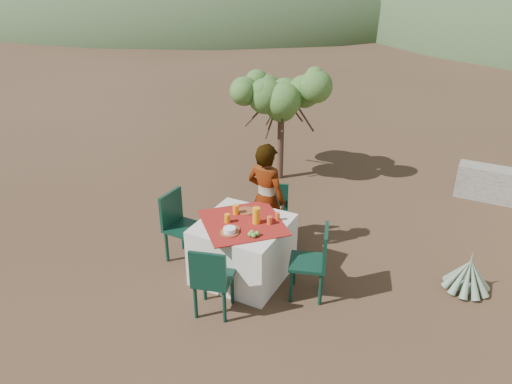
% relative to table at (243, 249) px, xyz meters
% --- Properties ---
extents(ground, '(160.00, 160.00, 0.00)m').
position_rel_table_xyz_m(ground, '(-0.24, 0.30, -0.38)').
color(ground, '#3B2A1B').
rests_on(ground, ground).
extents(table, '(1.30, 1.30, 0.76)m').
position_rel_table_xyz_m(table, '(0.00, 0.00, 0.00)').
color(table, silver).
rests_on(table, ground).
extents(chair_far, '(0.48, 0.48, 0.82)m').
position_rel_table_xyz_m(chair_far, '(-0.03, 0.95, 0.08)').
color(chair_far, black).
rests_on(chair_far, ground).
extents(chair_near, '(0.50, 0.50, 0.89)m').
position_rel_table_xyz_m(chair_near, '(0.06, -0.83, 0.11)').
color(chair_near, black).
rests_on(chair_near, ground).
extents(chair_left, '(0.44, 0.44, 0.93)m').
position_rel_table_xyz_m(chair_left, '(-0.94, -0.02, 0.14)').
color(chair_left, black).
rests_on(chair_left, ground).
extents(chair_right, '(0.53, 0.53, 0.91)m').
position_rel_table_xyz_m(chair_right, '(0.93, 0.02, 0.12)').
color(chair_right, black).
rests_on(chair_right, ground).
extents(person, '(0.61, 0.45, 1.54)m').
position_rel_table_xyz_m(person, '(-0.02, 0.67, 0.39)').
color(person, '#8C6651').
rests_on(person, ground).
extents(shrub_tree, '(1.50, 1.48, 1.77)m').
position_rel_table_xyz_m(shrub_tree, '(-0.77, 2.96, 1.02)').
color(shrub_tree, '#4D3526').
rests_on(shrub_tree, ground).
extents(agave, '(0.55, 0.57, 0.60)m').
position_rel_table_xyz_m(agave, '(2.54, 0.96, -0.18)').
color(agave, gray).
rests_on(agave, ground).
extents(hill_near_left, '(40.00, 40.00, 16.00)m').
position_rel_table_xyz_m(hill_near_left, '(-18.24, 30.30, -0.38)').
color(hill_near_left, '#364828').
rests_on(hill_near_left, ground).
extents(plate_far, '(0.22, 0.22, 0.01)m').
position_rel_table_xyz_m(plate_far, '(-0.09, 0.26, 0.39)').
color(plate_far, brown).
rests_on(plate_far, table).
extents(plate_near, '(0.20, 0.20, 0.01)m').
position_rel_table_xyz_m(plate_near, '(-0.03, -0.22, 0.39)').
color(plate_near, brown).
rests_on(plate_near, table).
extents(glass_far, '(0.07, 0.07, 0.12)m').
position_rel_table_xyz_m(glass_far, '(-0.18, 0.15, 0.44)').
color(glass_far, orange).
rests_on(glass_far, table).
extents(glass_near, '(0.07, 0.07, 0.11)m').
position_rel_table_xyz_m(glass_near, '(-0.16, -0.08, 0.44)').
color(glass_near, orange).
rests_on(glass_near, table).
extents(juice_pitcher, '(0.09, 0.09, 0.20)m').
position_rel_table_xyz_m(juice_pitcher, '(0.15, 0.06, 0.48)').
color(juice_pitcher, orange).
rests_on(juice_pitcher, table).
extents(bowl_plate, '(0.22, 0.22, 0.01)m').
position_rel_table_xyz_m(bowl_plate, '(-0.02, -0.29, 0.39)').
color(bowl_plate, brown).
rests_on(bowl_plate, table).
extents(white_bowl, '(0.15, 0.15, 0.05)m').
position_rel_table_xyz_m(white_bowl, '(-0.02, -0.29, 0.42)').
color(white_bowl, white).
rests_on(white_bowl, bowl_plate).
extents(jar_left, '(0.06, 0.06, 0.10)m').
position_rel_table_xyz_m(jar_left, '(0.30, 0.11, 0.43)').
color(jar_left, orange).
rests_on(jar_left, table).
extents(jar_right, '(0.06, 0.06, 0.09)m').
position_rel_table_xyz_m(jar_right, '(0.34, 0.25, 0.43)').
color(jar_right, orange).
rests_on(jar_right, table).
extents(napkin_holder, '(0.07, 0.05, 0.08)m').
position_rel_table_xyz_m(napkin_holder, '(0.15, 0.05, 0.42)').
color(napkin_holder, white).
rests_on(napkin_holder, table).
extents(fruit_cluster, '(0.12, 0.11, 0.06)m').
position_rel_table_xyz_m(fruit_cluster, '(0.26, -0.23, 0.41)').
color(fruit_cluster, '#619C38').
rests_on(fruit_cluster, table).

